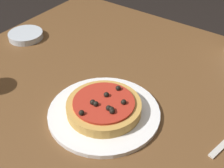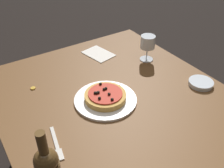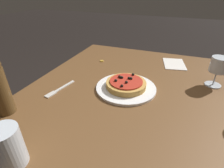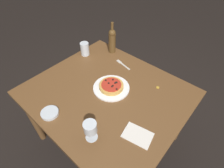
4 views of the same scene
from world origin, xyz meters
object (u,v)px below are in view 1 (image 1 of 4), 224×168
at_px(pizza, 104,107).
at_px(side_bowl, 26,35).
at_px(dinner_plate, 104,113).
at_px(dining_table, 90,129).

distance_m(pizza, side_bowl, 0.49).
distance_m(dinner_plate, pizza, 0.02).
xyz_separation_m(dinner_plate, pizza, (0.00, 0.00, 0.02)).
xyz_separation_m(pizza, side_bowl, (-0.15, -0.47, -0.02)).
bearing_deg(dinner_plate, dining_table, -90.95).
height_order(dinner_plate, side_bowl, side_bowl).
height_order(dining_table, side_bowl, side_bowl).
relative_size(dinner_plate, side_bowl, 2.37).
distance_m(dining_table, dinner_plate, 0.10).
height_order(dining_table, pizza, pizza).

